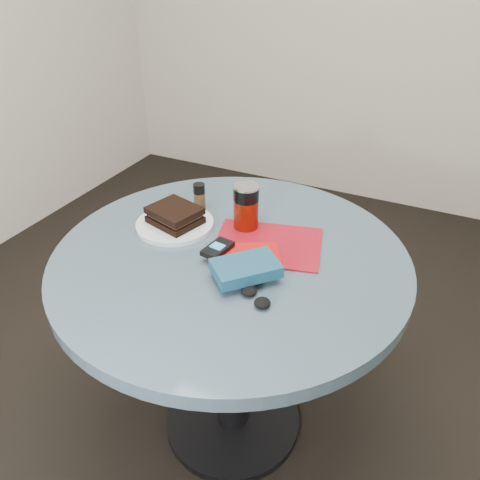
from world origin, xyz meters
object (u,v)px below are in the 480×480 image
at_px(novel, 246,268).
at_px(mp3_player, 218,249).
at_px(magazine, 268,244).
at_px(sandwich, 175,215).
at_px(headphones, 255,297).
at_px(table, 231,297).
at_px(plate, 175,224).
at_px(soda_can, 246,207).
at_px(pepper_grinder, 199,196).
at_px(red_book, 246,258).

height_order(novel, mp3_player, novel).
bearing_deg(magazine, sandwich, 171.23).
bearing_deg(headphones, table, 132.81).
bearing_deg(plate, magazine, 5.24).
height_order(table, soda_can, soda_can).
xyz_separation_m(magazine, headphones, (0.07, -0.24, 0.01)).
relative_size(pepper_grinder, red_book, 0.47).
distance_m(table, sandwich, 0.30).
bearing_deg(plate, sandwich, 1.70).
height_order(soda_can, novel, soda_can).
distance_m(table, red_book, 0.19).
bearing_deg(red_book, novel, -94.05).
distance_m(table, headphones, 0.28).
bearing_deg(magazine, headphones, -88.13).
distance_m(sandwich, headphones, 0.42).
bearing_deg(novel, sandwich, 107.17).
xyz_separation_m(sandwich, red_book, (0.27, -0.08, -0.03)).
relative_size(soda_can, red_book, 0.77).
xyz_separation_m(red_book, headphones, (0.09, -0.14, -0.00)).
distance_m(plate, headphones, 0.42).
bearing_deg(pepper_grinder, table, -42.52).
distance_m(table, soda_can, 0.27).
relative_size(plate, pepper_grinder, 2.73).
distance_m(plate, novel, 0.34).
relative_size(plate, novel, 1.43).
distance_m(pepper_grinder, headphones, 0.50).
height_order(soda_can, pepper_grinder, soda_can).
height_order(table, magazine, magazine).
relative_size(magazine, headphones, 2.94).
height_order(plate, soda_can, soda_can).
relative_size(novel, mp3_player, 1.66).
distance_m(table, novel, 0.24).
xyz_separation_m(table, plate, (-0.22, 0.05, 0.17)).
relative_size(table, magazine, 3.31).
relative_size(pepper_grinder, headphones, 0.84).
bearing_deg(novel, pepper_grinder, 89.56).
bearing_deg(mp3_player, pepper_grinder, 129.51).
height_order(red_book, mp3_player, mp3_player).
relative_size(soda_can, magazine, 0.47).
xyz_separation_m(plate, novel, (0.31, -0.15, 0.03)).
relative_size(sandwich, pepper_grinder, 1.97).
bearing_deg(red_book, mp3_player, 161.09).
bearing_deg(red_book, sandwich, 135.36).
xyz_separation_m(mp3_player, headphones, (0.17, -0.12, -0.02)).
xyz_separation_m(table, magazine, (0.08, 0.08, 0.17)).
height_order(red_book, novel, novel).
bearing_deg(soda_can, pepper_grinder, 165.77).
relative_size(magazine, mp3_player, 3.05).
bearing_deg(novel, mp3_player, 105.26).
bearing_deg(table, soda_can, 97.08).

